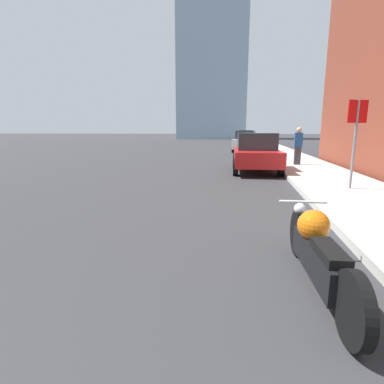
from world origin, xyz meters
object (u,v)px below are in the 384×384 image
pedestrian (298,145)px  parked_car_red (256,152)px  parked_car_green (246,138)px  parked_car_white (245,142)px  motorcycle (318,251)px  stop_sign (356,129)px

pedestrian → parked_car_red: bearing=-138.7°
parked_car_red → parked_car_green: size_ratio=1.10×
parked_car_red → parked_car_white: (-0.33, 12.72, 0.03)m
motorcycle → stop_sign: (2.16, 5.56, 1.37)m
stop_sign → motorcycle: bearing=-111.2°
parked_car_white → parked_car_green: (0.16, 11.86, 0.05)m
parked_car_white → stop_sign: 17.29m
parked_car_red → stop_sign: (2.43, -4.33, 0.95)m
motorcycle → parked_car_red: size_ratio=0.57×
parked_car_red → stop_sign: stop_sign is taller
parked_car_red → pedestrian: (2.03, 1.78, 0.23)m
parked_car_green → pedestrian: (2.20, -22.79, 0.15)m
parked_car_white → pedestrian: (2.37, -10.93, 0.20)m
motorcycle → parked_car_red: 9.90m
parked_car_green → stop_sign: (2.60, -28.90, 0.87)m
motorcycle → parked_car_red: (-0.28, 9.88, 0.42)m
motorcycle → stop_sign: 6.11m
pedestrian → parked_car_white: bearing=102.2°
parked_car_green → stop_sign: bearing=-79.3°
motorcycle → stop_sign: stop_sign is taller
parked_car_red → motorcycle: bearing=-90.4°
parked_car_red → pedestrian: 2.71m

